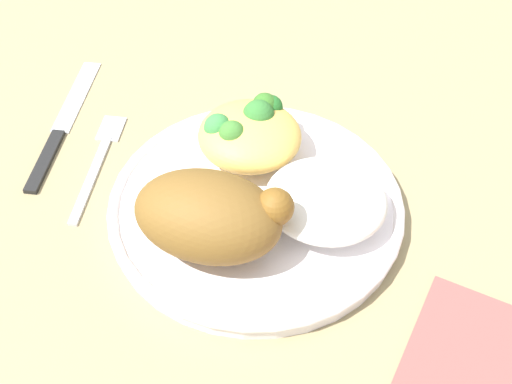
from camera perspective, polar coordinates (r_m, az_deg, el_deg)
ground_plane at (r=0.60m, az=0.00°, el=-1.84°), size 2.00×2.00×0.00m
plate at (r=0.59m, az=0.00°, el=-1.23°), size 0.25×0.25×0.02m
roasted_chicken at (r=0.53m, az=-3.74°, el=-1.96°), size 0.12×0.08×0.06m
rice_pile at (r=0.56m, az=5.64°, el=-1.00°), size 0.10×0.09×0.03m
mac_cheese_with_broccoli at (r=0.61m, az=-0.54°, el=4.90°), size 0.09×0.09×0.05m
fork at (r=0.66m, az=-12.84°, el=2.57°), size 0.03×0.14×0.01m
knife at (r=0.69m, az=-15.88°, el=4.78°), size 0.04×0.19×0.01m
napkin at (r=0.53m, az=16.60°, el=-13.44°), size 0.11×0.15×0.00m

